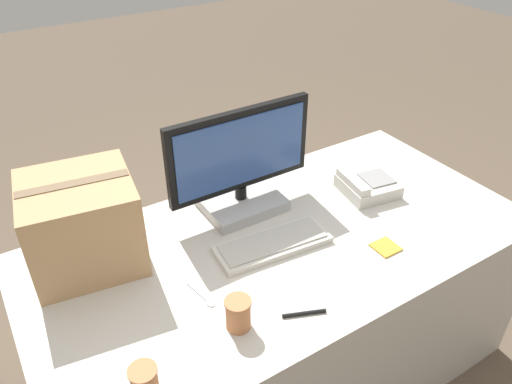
{
  "coord_description": "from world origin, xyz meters",
  "views": [
    {
      "loc": [
        -0.82,
        -1.12,
        1.85
      ],
      "look_at": [
        -0.04,
        0.12,
        0.87
      ],
      "focal_mm": 35.0,
      "sensor_mm": 36.0,
      "label": 1
    }
  ],
  "objects_px": {
    "monitor": "(241,170)",
    "pen_marker": "(304,313)",
    "sticky_note_pad": "(386,247)",
    "spoon": "(205,298)",
    "paper_cup_right": "(238,314)",
    "keyboard": "(273,244)",
    "paper_cup_left": "(144,381)",
    "cardboard_box": "(83,223)",
    "desk_phone": "(367,186)"
  },
  "relations": [
    {
      "from": "spoon",
      "to": "keyboard",
      "type": "bearing_deg",
      "value": 96.08
    },
    {
      "from": "paper_cup_left",
      "to": "spoon",
      "type": "xyz_separation_m",
      "value": [
        0.27,
        0.21,
        -0.04
      ]
    },
    {
      "from": "cardboard_box",
      "to": "pen_marker",
      "type": "relative_size",
      "value": 3.03
    },
    {
      "from": "pen_marker",
      "to": "sticky_note_pad",
      "type": "xyz_separation_m",
      "value": [
        0.42,
        0.1,
        -0.0
      ]
    },
    {
      "from": "paper_cup_right",
      "to": "cardboard_box",
      "type": "bearing_deg",
      "value": 117.97
    },
    {
      "from": "desk_phone",
      "to": "sticky_note_pad",
      "type": "xyz_separation_m",
      "value": [
        -0.18,
        -0.3,
        -0.03
      ]
    },
    {
      "from": "monitor",
      "to": "paper_cup_right",
      "type": "relative_size",
      "value": 5.65
    },
    {
      "from": "desk_phone",
      "to": "spoon",
      "type": "bearing_deg",
      "value": -158.56
    },
    {
      "from": "paper_cup_left",
      "to": "paper_cup_right",
      "type": "distance_m",
      "value": 0.31
    },
    {
      "from": "paper_cup_right",
      "to": "spoon",
      "type": "height_order",
      "value": "paper_cup_right"
    },
    {
      "from": "paper_cup_left",
      "to": "pen_marker",
      "type": "height_order",
      "value": "paper_cup_left"
    },
    {
      "from": "monitor",
      "to": "desk_phone",
      "type": "bearing_deg",
      "value": -20.57
    },
    {
      "from": "paper_cup_left",
      "to": "spoon",
      "type": "distance_m",
      "value": 0.35
    },
    {
      "from": "monitor",
      "to": "sticky_note_pad",
      "type": "relative_size",
      "value": 6.82
    },
    {
      "from": "cardboard_box",
      "to": "pen_marker",
      "type": "xyz_separation_m",
      "value": [
        0.46,
        -0.59,
        -0.15
      ]
    },
    {
      "from": "paper_cup_left",
      "to": "cardboard_box",
      "type": "distance_m",
      "value": 0.59
    },
    {
      "from": "keyboard",
      "to": "cardboard_box",
      "type": "relative_size",
      "value": 1.08
    },
    {
      "from": "pen_marker",
      "to": "sticky_note_pad",
      "type": "bearing_deg",
      "value": -144.95
    },
    {
      "from": "keyboard",
      "to": "pen_marker",
      "type": "relative_size",
      "value": 3.27
    },
    {
      "from": "desk_phone",
      "to": "cardboard_box",
      "type": "bearing_deg",
      "value": 179.09
    },
    {
      "from": "paper_cup_left",
      "to": "paper_cup_right",
      "type": "height_order",
      "value": "paper_cup_right"
    },
    {
      "from": "desk_phone",
      "to": "monitor",
      "type": "bearing_deg",
      "value": 168.72
    },
    {
      "from": "cardboard_box",
      "to": "pen_marker",
      "type": "bearing_deg",
      "value": -51.67
    },
    {
      "from": "spoon",
      "to": "sticky_note_pad",
      "type": "height_order",
      "value": "sticky_note_pad"
    },
    {
      "from": "monitor",
      "to": "desk_phone",
      "type": "relative_size",
      "value": 2.47
    },
    {
      "from": "paper_cup_left",
      "to": "cardboard_box",
      "type": "xyz_separation_m",
      "value": [
        0.03,
        0.58,
        0.11
      ]
    },
    {
      "from": "spoon",
      "to": "sticky_note_pad",
      "type": "relative_size",
      "value": 1.64
    },
    {
      "from": "pen_marker",
      "to": "desk_phone",
      "type": "bearing_deg",
      "value": -124.62
    },
    {
      "from": "paper_cup_left",
      "to": "pen_marker",
      "type": "distance_m",
      "value": 0.5
    },
    {
      "from": "paper_cup_right",
      "to": "sticky_note_pad",
      "type": "xyz_separation_m",
      "value": [
        0.61,
        0.03,
        -0.05
      ]
    },
    {
      "from": "paper_cup_left",
      "to": "cardboard_box",
      "type": "height_order",
      "value": "cardboard_box"
    },
    {
      "from": "desk_phone",
      "to": "cardboard_box",
      "type": "height_order",
      "value": "cardboard_box"
    },
    {
      "from": "keyboard",
      "to": "sticky_note_pad",
      "type": "height_order",
      "value": "keyboard"
    },
    {
      "from": "desk_phone",
      "to": "cardboard_box",
      "type": "distance_m",
      "value": 1.09
    },
    {
      "from": "desk_phone",
      "to": "paper_cup_left",
      "type": "xyz_separation_m",
      "value": [
        -1.1,
        -0.39,
        0.01
      ]
    },
    {
      "from": "paper_cup_right",
      "to": "sticky_note_pad",
      "type": "height_order",
      "value": "paper_cup_right"
    },
    {
      "from": "monitor",
      "to": "paper_cup_right",
      "type": "height_order",
      "value": "monitor"
    },
    {
      "from": "spoon",
      "to": "pen_marker",
      "type": "xyz_separation_m",
      "value": [
        0.22,
        -0.22,
        0.0
      ]
    },
    {
      "from": "cardboard_box",
      "to": "paper_cup_left",
      "type": "bearing_deg",
      "value": -93.17
    },
    {
      "from": "monitor",
      "to": "keyboard",
      "type": "bearing_deg",
      "value": -96.31
    },
    {
      "from": "monitor",
      "to": "paper_cup_left",
      "type": "height_order",
      "value": "monitor"
    },
    {
      "from": "keyboard",
      "to": "cardboard_box",
      "type": "distance_m",
      "value": 0.64
    },
    {
      "from": "sticky_note_pad",
      "to": "keyboard",
      "type": "bearing_deg",
      "value": 146.95
    },
    {
      "from": "cardboard_box",
      "to": "sticky_note_pad",
      "type": "height_order",
      "value": "cardboard_box"
    },
    {
      "from": "spoon",
      "to": "sticky_note_pad",
      "type": "distance_m",
      "value": 0.66
    },
    {
      "from": "keyboard",
      "to": "pen_marker",
      "type": "distance_m",
      "value": 0.32
    },
    {
      "from": "cardboard_box",
      "to": "spoon",
      "type": "bearing_deg",
      "value": -56.84
    },
    {
      "from": "monitor",
      "to": "pen_marker",
      "type": "bearing_deg",
      "value": -102.15
    },
    {
      "from": "paper_cup_left",
      "to": "cardboard_box",
      "type": "relative_size",
      "value": 0.22
    },
    {
      "from": "sticky_note_pad",
      "to": "monitor",
      "type": "bearing_deg",
      "value": 122.19
    }
  ]
}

